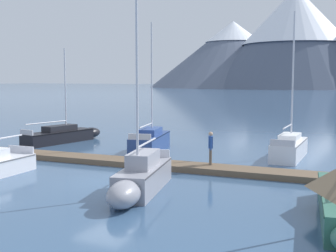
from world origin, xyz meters
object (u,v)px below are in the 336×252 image
at_px(sailboat_far_berth, 291,147).
at_px(person_on_dock, 211,146).
at_px(sailboat_nearest_berth, 65,135).
at_px(sailboat_mid_dock_starboard, 140,178).
at_px(sailboat_mid_dock_port, 152,141).

xyz_separation_m(sailboat_far_berth, person_on_dock, (-2.78, -5.95, 0.63)).
height_order(sailboat_nearest_berth, person_on_dock, sailboat_nearest_berth).
relative_size(sailboat_mid_dock_starboard, sailboat_far_berth, 0.97).
relative_size(sailboat_nearest_berth, sailboat_mid_dock_starboard, 0.86).
bearing_deg(sailboat_nearest_berth, person_on_dock, -19.22).
relative_size(sailboat_nearest_berth, person_on_dock, 4.25).
bearing_deg(person_on_dock, sailboat_far_berth, 64.94).
height_order(sailboat_nearest_berth, sailboat_far_berth, sailboat_far_berth).
bearing_deg(sailboat_nearest_berth, sailboat_mid_dock_starboard, -39.26).
distance_m(sailboat_nearest_berth, sailboat_far_berth, 16.34).
bearing_deg(person_on_dock, sailboat_mid_dock_starboard, -97.77).
height_order(sailboat_nearest_berth, sailboat_mid_dock_port, sailboat_mid_dock_port).
xyz_separation_m(sailboat_mid_dock_starboard, person_on_dock, (0.78, 5.70, 0.60)).
height_order(sailboat_far_berth, person_on_dock, sailboat_far_berth).
distance_m(sailboat_mid_dock_port, person_on_dock, 7.16).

